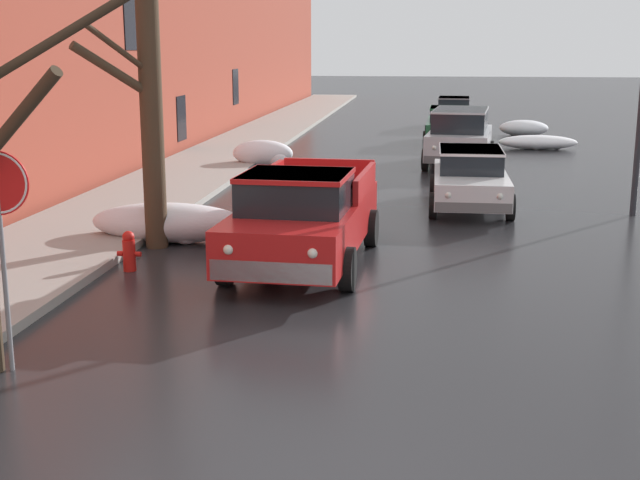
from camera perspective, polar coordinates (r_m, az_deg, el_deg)
left_sidewalk_slab at (r=25.87m, az=-8.79°, el=4.31°), size 3.21×80.00×0.15m
brick_townhouse_facade at (r=26.26m, az=-13.64°, el=13.29°), size 0.63×80.00×8.43m
snow_bank_near_corner_left at (r=17.37m, az=-9.98°, el=1.11°), size 3.16×1.17×0.78m
snow_bank_along_left_kerb at (r=33.43m, az=14.30°, el=6.30°), size 2.91×1.10×0.53m
snow_bank_mid_block_left at (r=27.82m, az=-3.75°, el=5.70°), size 1.96×0.95×0.85m
snow_bank_near_corner_right at (r=38.16m, az=13.24°, el=7.23°), size 2.06×1.44×0.68m
bare_tree_second_along_sidewalk at (r=16.57m, az=-11.24°, el=10.90°), size 2.56×3.51×6.85m
pickup_truck_red_approaching_near_lane at (r=15.17m, az=-1.11°, el=1.54°), size 2.43×5.46×1.76m
sedan_white_parked_kerbside_close at (r=20.95m, az=9.91°, el=4.15°), size 1.91×4.43×1.42m
suv_silver_parked_kerbside_mid at (r=28.35m, az=9.27°, el=6.90°), size 2.43×4.71×1.82m
sedan_green_parked_far_down_block at (r=34.73m, az=8.56°, el=7.60°), size 2.02×4.27×1.42m
sedan_grey_queued_behind_truck at (r=41.28m, az=8.85°, el=8.41°), size 1.97×4.29×1.42m
fire_hydrant at (r=15.29m, az=-12.55°, el=-0.70°), size 0.42×0.22×0.71m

